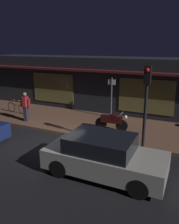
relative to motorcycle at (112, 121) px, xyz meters
The scene contains 9 objects.
ground_plane 3.24m from the motorcycle, 131.43° to the right, with size 60.00×60.00×0.00m, color black.
sidewalk_slab 2.26m from the motorcycle, 163.60° to the left, with size 18.00×4.00×0.15m, color brown.
storefront_building 4.67m from the motorcycle, 117.68° to the left, with size 18.00×3.30×3.60m.
motorcycle is the anchor object (origin of this frame).
bicycle_parked 6.60m from the motorcycle, behind, with size 1.66×0.42×0.91m.
person_photographer 5.02m from the motorcycle, behind, with size 0.62×0.41×1.67m.
sign_post 2.28m from the motorcycle, 111.52° to the left, with size 0.44×0.09×2.40m.
traffic_light_pole 3.19m from the motorcycle, 41.45° to the right, with size 0.24×0.33×3.60m.
parked_car_across 3.98m from the motorcycle, 74.33° to the right, with size 4.12×1.81×1.42m.
Camera 1 is at (5.72, -7.97, 4.29)m, focal length 36.30 mm.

